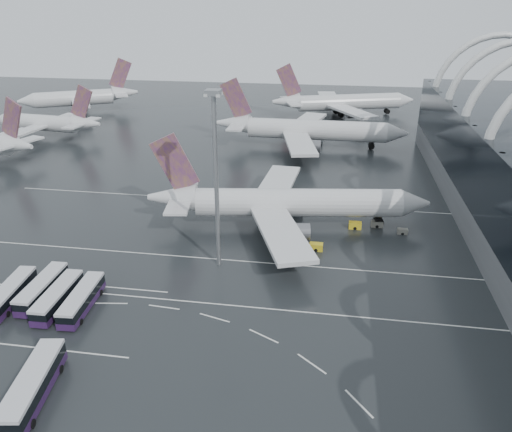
# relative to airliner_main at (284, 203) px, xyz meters

# --- Properties ---
(ground) EXTENTS (420.00, 420.00, 0.00)m
(ground) POSITION_rel_airliner_main_xyz_m (-5.45, -28.42, -4.86)
(ground) COLOR black
(ground) RESTS_ON ground
(lane_marking_near) EXTENTS (120.00, 0.25, 0.01)m
(lane_marking_near) POSITION_rel_airliner_main_xyz_m (-5.45, -30.42, -4.85)
(lane_marking_near) COLOR silver
(lane_marking_near) RESTS_ON ground
(lane_marking_mid) EXTENTS (120.00, 0.25, 0.01)m
(lane_marking_mid) POSITION_rel_airliner_main_xyz_m (-5.45, -16.42, -4.85)
(lane_marking_mid) COLOR silver
(lane_marking_mid) RESTS_ON ground
(lane_marking_far) EXTENTS (120.00, 0.25, 0.01)m
(lane_marking_far) POSITION_rel_airliner_main_xyz_m (-5.45, 11.58, -4.85)
(lane_marking_far) COLOR silver
(lane_marking_far) RESTS_ON ground
(bus_bay_line_south) EXTENTS (28.00, 0.25, 0.01)m
(bus_bay_line_south) POSITION_rel_airliner_main_xyz_m (-29.45, -44.42, -4.85)
(bus_bay_line_south) COLOR silver
(bus_bay_line_south) RESTS_ON ground
(bus_bay_line_north) EXTENTS (28.00, 0.25, 0.01)m
(bus_bay_line_north) POSITION_rel_airliner_main_xyz_m (-29.45, -28.42, -4.85)
(bus_bay_line_north) COLOR silver
(bus_bay_line_north) RESTS_ON ground
(airliner_main) EXTENTS (57.23, 49.72, 19.39)m
(airliner_main) POSITION_rel_airliner_main_xyz_m (0.00, 0.00, 0.00)
(airliner_main) COLOR silver
(airliner_main) RESTS_ON ground
(airliner_gate_b) EXTENTS (59.38, 53.62, 20.70)m
(airliner_gate_b) POSITION_rel_airliner_main_xyz_m (0.64, 60.11, 0.32)
(airliner_gate_b) COLOR silver
(airliner_gate_b) RESTS_ON ground
(airliner_gate_c) EXTENTS (56.37, 51.35, 20.58)m
(airliner_gate_c) POSITION_rel_airliner_main_xyz_m (11.30, 106.31, 0.29)
(airliner_gate_c) COLOR silver
(airliner_gate_c) RESTS_ON ground
(jet_remote_mid) EXTENTS (41.34, 33.36, 17.98)m
(jet_remote_mid) POSITION_rel_airliner_main_xyz_m (-85.50, 58.03, -0.21)
(jet_remote_mid) COLOR silver
(jet_remote_mid) RESTS_ON ground
(jet_remote_far) EXTENTS (43.92, 35.98, 20.59)m
(jet_remote_far) POSITION_rel_airliner_main_xyz_m (-93.89, 99.06, 0.46)
(jet_remote_far) COLOR silver
(jet_remote_far) RESTS_ON ground
(bus_row_near_a) EXTENTS (3.93, 12.27, 2.97)m
(bus_row_near_a) POSITION_rel_airliner_main_xyz_m (-38.28, -34.84, -3.22)
(bus_row_near_a) COLOR #2B123A
(bus_row_near_a) RESTS_ON ground
(bus_row_near_b) EXTENTS (3.25, 12.34, 3.02)m
(bus_row_near_b) POSITION_rel_airliner_main_xyz_m (-34.21, -32.94, -3.20)
(bus_row_near_b) COLOR #2B123A
(bus_row_near_b) RESTS_ON ground
(bus_row_near_c) EXTENTS (3.22, 12.23, 2.99)m
(bus_row_near_c) POSITION_rel_airliner_main_xyz_m (-30.53, -34.77, -3.21)
(bus_row_near_c) COLOR #2B123A
(bus_row_near_c) RESTS_ON ground
(bus_row_near_d) EXTENTS (3.60, 12.25, 2.98)m
(bus_row_near_d) POSITION_rel_airliner_main_xyz_m (-26.64, -34.82, -3.22)
(bus_row_near_d) COLOR #2B123A
(bus_row_near_d) RESTS_ON ground
(bus_row_far_c) EXTENTS (5.23, 13.93, 3.35)m
(bus_row_far_c) POSITION_rel_airliner_main_xyz_m (-23.50, -52.94, -3.01)
(bus_row_far_c) COLOR #2B123A
(bus_row_far_c) RESTS_ON ground
(floodlight_mast) EXTENTS (2.33, 2.33, 30.35)m
(floodlight_mast) POSITION_rel_airliner_main_xyz_m (-9.41, -18.14, 14.23)
(floodlight_mast) COLOR gray
(floodlight_mast) RESTS_ON ground
(gse_cart_belly_b) EXTENTS (2.42, 1.43, 1.32)m
(gse_cart_belly_b) POSITION_rel_airliner_main_xyz_m (19.08, 2.30, -4.20)
(gse_cart_belly_b) COLOR slate
(gse_cart_belly_b) RESTS_ON ground
(gse_cart_belly_c) EXTENTS (2.48, 1.46, 1.35)m
(gse_cart_belly_c) POSITION_rel_airliner_main_xyz_m (7.25, -10.07, -4.18)
(gse_cart_belly_c) COLOR gold
(gse_cart_belly_c) RESTS_ON ground
(gse_cart_belly_d) EXTENTS (1.99, 1.18, 1.09)m
(gse_cart_belly_d) POSITION_rel_airliner_main_xyz_m (23.89, -0.36, -4.31)
(gse_cart_belly_d) COLOR slate
(gse_cart_belly_d) RESTS_ON ground
(gse_cart_belly_e) EXTENTS (2.52, 1.49, 1.37)m
(gse_cart_belly_e) POSITION_rel_airliner_main_xyz_m (14.62, 0.74, -4.17)
(gse_cart_belly_e) COLOR gold
(gse_cart_belly_e) RESTS_ON ground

